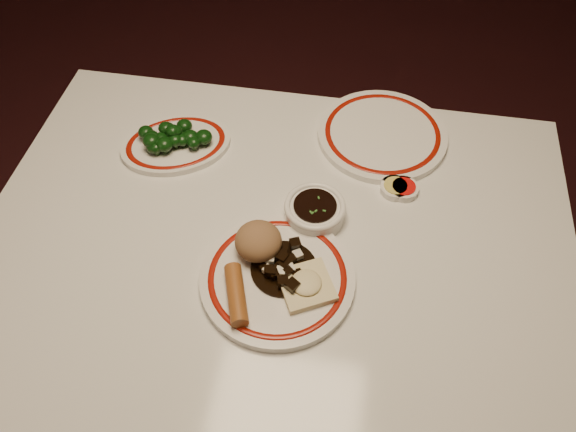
# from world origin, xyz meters

# --- Properties ---
(ground) EXTENTS (7.00, 7.00, 0.00)m
(ground) POSITION_xyz_m (0.00, 0.00, 0.00)
(ground) COLOR black
(ground) RESTS_ON ground
(dining_table) EXTENTS (1.20, 0.90, 0.75)m
(dining_table) POSITION_xyz_m (0.00, 0.00, 0.66)
(dining_table) COLOR white
(dining_table) RESTS_ON ground
(main_plate) EXTENTS (0.29, 0.29, 0.02)m
(main_plate) POSITION_xyz_m (0.02, -0.09, 0.76)
(main_plate) COLOR white
(main_plate) RESTS_ON dining_table
(rice_mound) EXTENTS (0.09, 0.09, 0.06)m
(rice_mound) POSITION_xyz_m (-0.02, -0.04, 0.80)
(rice_mound) COLOR #8E6543
(rice_mound) RESTS_ON main_plate
(spring_roll) EXTENTS (0.07, 0.12, 0.03)m
(spring_roll) POSITION_xyz_m (-0.04, -0.15, 0.78)
(spring_roll) COLOR #975725
(spring_roll) RESTS_ON main_plate
(fried_wonton) EXTENTS (0.12, 0.12, 0.03)m
(fried_wonton) POSITION_xyz_m (0.08, -0.11, 0.78)
(fried_wonton) COLOR beige
(fried_wonton) RESTS_ON main_plate
(stirfry_heap) EXTENTS (0.13, 0.13, 0.03)m
(stirfry_heap) POSITION_xyz_m (0.03, -0.08, 0.78)
(stirfry_heap) COLOR black
(stirfry_heap) RESTS_ON main_plate
(broccoli_plate) EXTENTS (0.30, 0.29, 0.02)m
(broccoli_plate) POSITION_xyz_m (-0.27, 0.22, 0.76)
(broccoli_plate) COLOR white
(broccoli_plate) RESTS_ON dining_table
(broccoli_pile) EXTENTS (0.17, 0.11, 0.05)m
(broccoli_pile) POSITION_xyz_m (-0.27, 0.21, 0.79)
(broccoli_pile) COLOR #23471C
(broccoli_pile) RESTS_ON broccoli_plate
(soy_bowl) EXTENTS (0.12, 0.12, 0.04)m
(soy_bowl) POSITION_xyz_m (0.07, 0.07, 0.77)
(soy_bowl) COLOR white
(soy_bowl) RESTS_ON dining_table
(sweet_sour_dish) EXTENTS (0.06, 0.06, 0.02)m
(sweet_sour_dish) POSITION_xyz_m (0.25, 0.17, 0.76)
(sweet_sour_dish) COLOR white
(sweet_sour_dish) RESTS_ON dining_table
(mustard_dish) EXTENTS (0.06, 0.06, 0.02)m
(mustard_dish) POSITION_xyz_m (0.23, 0.17, 0.76)
(mustard_dish) COLOR white
(mustard_dish) RESTS_ON dining_table
(far_plate) EXTENTS (0.34, 0.34, 0.02)m
(far_plate) POSITION_xyz_m (0.19, 0.33, 0.76)
(far_plate) COLOR white
(far_plate) RESTS_ON dining_table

